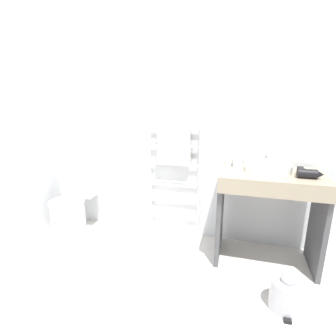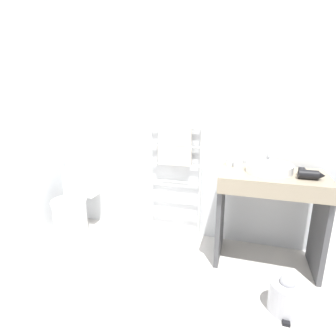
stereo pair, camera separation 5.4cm
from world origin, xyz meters
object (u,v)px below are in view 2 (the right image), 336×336
towel_radiator (175,158)px  sink_basin (269,168)px  cup_near_wall (231,161)px  trash_bin (286,296)px  toilet (73,207)px  hair_dryer (309,174)px  cup_near_edge (238,163)px

towel_radiator → sink_basin: size_ratio=3.21×
cup_near_wall → trash_bin: cup_near_wall is taller
towel_radiator → trash_bin: bearing=-38.0°
toilet → hair_dryer: bearing=-1.0°
cup_near_wall → toilet: bearing=-172.8°
towel_radiator → toilet: bearing=-164.5°
toilet → hair_dryer: size_ratio=3.80×
toilet → cup_near_wall: bearing=7.2°
trash_bin → hair_dryer: bearing=73.7°
hair_dryer → trash_bin: 0.93m
sink_basin → trash_bin: size_ratio=1.28×
sink_basin → cup_near_wall: size_ratio=4.64×
towel_radiator → cup_near_edge: towel_radiator is taller
cup_near_edge → sink_basin: bearing=-17.7°
cup_near_wall → cup_near_edge: size_ratio=1.05×
cup_near_edge → hair_dryer: (0.55, -0.19, -0.00)m
cup_near_wall → cup_near_edge: cup_near_wall is taller
toilet → trash_bin: 2.20m
towel_radiator → cup_near_edge: (0.64, -0.15, 0.02)m
toilet → towel_radiator: towel_radiator is taller
cup_near_edge → towel_radiator: bearing=166.9°
toilet → cup_near_edge: bearing=5.1°
towel_radiator → cup_near_wall: bearing=-9.2°
cup_near_edge → hair_dryer: 0.59m
toilet → sink_basin: bearing=2.0°
toilet → towel_radiator: size_ratio=0.59×
hair_dryer → toilet: bearing=179.0°
cup_near_edge → trash_bin: (0.41, -0.67, -0.78)m
cup_near_wall → hair_dryer: size_ratio=0.43×
toilet → towel_radiator: bearing=15.5°
toilet → towel_radiator: (1.08, 0.30, 0.57)m
sink_basin → trash_bin: (0.15, -0.59, -0.78)m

